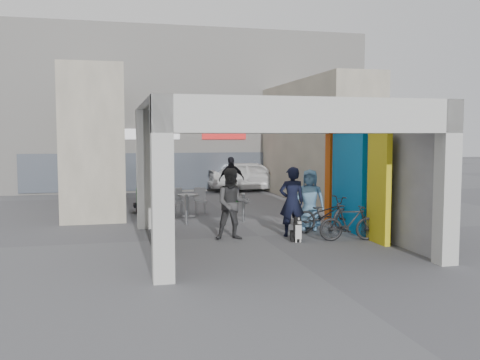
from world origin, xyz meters
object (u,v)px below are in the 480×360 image
object	(u,v)px
produce_stand	(152,203)
man_crates	(232,179)
border_collie	(297,231)
bicycle_rear	(349,223)
man_back_turned	(233,204)
man_with_dog	(292,202)
man_elderly	(310,199)
white_van	(253,176)
bicycle_front	(324,214)
cafe_set	(184,206)

from	to	relation	value
produce_stand	man_crates	world-z (taller)	man_crates
border_collie	bicycle_rear	size ratio (longest dim) A/B	0.43
produce_stand	man_back_turned	world-z (taller)	man_back_turned
border_collie	man_with_dog	xyz separation A→B (m)	(0.11, 0.73, 0.68)
man_with_dog	man_elderly	bearing A→B (deg)	-128.49
man_with_dog	man_crates	distance (m)	7.73
bicycle_rear	man_back_turned	bearing A→B (deg)	80.39
bicycle_rear	white_van	bearing A→B (deg)	3.82
man_back_turned	bicycle_front	size ratio (longest dim) A/B	0.99
bicycle_front	bicycle_rear	distance (m)	1.39
man_back_turned	bicycle_front	xyz separation A→B (m)	(2.80, 0.50, -0.44)
man_back_turned	man_crates	bearing A→B (deg)	82.58
man_with_dog	man_back_turned	bearing A→B (deg)	7.11
border_collie	bicycle_front	world-z (taller)	bicycle_front
produce_stand	bicycle_rear	size ratio (longest dim) A/B	0.81
border_collie	bicycle_front	xyz separation A→B (m)	(1.25, 1.17, 0.23)
cafe_set	man_elderly	bearing A→B (deg)	-47.51
man_back_turned	bicycle_rear	bearing A→B (deg)	-11.90
produce_stand	white_van	xyz separation A→B (m)	(5.40, 6.24, 0.41)
man_elderly	white_van	bearing A→B (deg)	108.02
man_crates	bicycle_rear	world-z (taller)	man_crates
border_collie	man_with_dog	world-z (taller)	man_with_dog
produce_stand	man_crates	xyz separation A→B (m)	(3.43, 2.23, 0.60)
bicycle_rear	bicycle_front	bearing A→B (deg)	12.25
border_collie	produce_stand	bearing A→B (deg)	132.70
man_back_turned	cafe_set	bearing A→B (deg)	103.90
man_elderly	man_crates	distance (m)	6.87
cafe_set	border_collie	world-z (taller)	cafe_set
man_with_dog	man_elderly	size ratio (longest dim) A/B	1.08
cafe_set	man_with_dog	size ratio (longest dim) A/B	0.79
man_back_turned	man_elderly	xyz separation A→B (m)	(2.53, 0.97, -0.07)
cafe_set	bicycle_front	world-z (taller)	bicycle_front
produce_stand	man_with_dog	distance (m)	6.49
white_van	man_back_turned	bearing A→B (deg)	163.54
man_crates	bicycle_front	distance (m)	7.38
produce_stand	bicycle_rear	bearing A→B (deg)	-74.65
cafe_set	border_collie	xyz separation A→B (m)	(2.26, -5.17, -0.05)
border_collie	man_elderly	size ratio (longest dim) A/B	0.39
produce_stand	bicycle_front	distance (m)	6.79
border_collie	man_elderly	bearing A→B (deg)	74.21
produce_stand	man_with_dog	xyz separation A→B (m)	(3.39, -5.50, 0.62)
cafe_set	produce_stand	bearing A→B (deg)	133.83
man_back_turned	man_crates	world-z (taller)	man_back_turned
man_with_dog	produce_stand	bearing A→B (deg)	-53.43
cafe_set	produce_stand	distance (m)	1.46
bicycle_front	bicycle_rear	size ratio (longest dim) A/B	1.21
cafe_set	man_back_turned	xyz separation A→B (m)	(0.71, -4.51, 0.62)
produce_stand	bicycle_rear	distance (m)	7.94
man_crates	produce_stand	bearing A→B (deg)	27.51
man_with_dog	man_elderly	xyz separation A→B (m)	(0.86, 0.91, -0.07)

